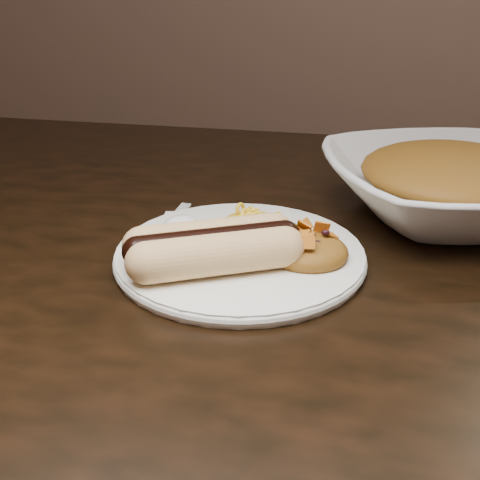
% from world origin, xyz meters
% --- Properties ---
extents(table, '(1.60, 0.90, 0.75)m').
position_xyz_m(table, '(0.00, 0.00, 0.66)').
color(table, black).
rests_on(table, floor).
extents(plate, '(0.32, 0.32, 0.01)m').
position_xyz_m(plate, '(0.00, -0.10, 0.76)').
color(plate, white).
rests_on(plate, table).
extents(hotdog, '(0.15, 0.13, 0.04)m').
position_xyz_m(hotdog, '(-0.01, -0.14, 0.78)').
color(hotdog, '#FEC493').
rests_on(hotdog, plate).
extents(mac_and_cheese, '(0.09, 0.08, 0.03)m').
position_xyz_m(mac_and_cheese, '(0.01, -0.04, 0.78)').
color(mac_and_cheese, yellow).
rests_on(mac_and_cheese, plate).
extents(sour_cream, '(0.05, 0.05, 0.03)m').
position_xyz_m(sour_cream, '(-0.07, -0.08, 0.78)').
color(sour_cream, white).
rests_on(sour_cream, plate).
extents(taco_salad, '(0.08, 0.08, 0.04)m').
position_xyz_m(taco_salad, '(0.08, -0.11, 0.78)').
color(taco_salad, '#A5330B').
rests_on(taco_salad, plate).
extents(fork, '(0.04, 0.13, 0.00)m').
position_xyz_m(fork, '(-0.10, -0.04, 0.75)').
color(fork, white).
rests_on(fork, table).
extents(serving_bowl, '(0.40, 0.40, 0.08)m').
position_xyz_m(serving_bowl, '(0.24, 0.07, 0.79)').
color(serving_bowl, silver).
rests_on(serving_bowl, table).
extents(bowl_filling, '(0.29, 0.29, 0.06)m').
position_xyz_m(bowl_filling, '(0.24, 0.07, 0.80)').
color(bowl_filling, '#A5330B').
rests_on(bowl_filling, serving_bowl).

